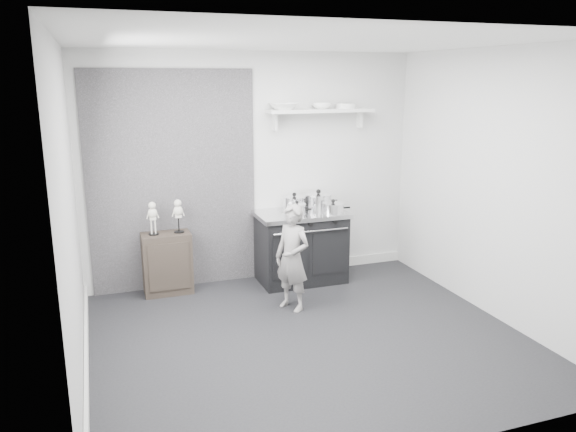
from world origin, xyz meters
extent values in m
plane|color=black|center=(0.00, 0.00, 0.00)|extent=(4.00, 4.00, 0.00)
cube|color=beige|center=(0.00, 1.80, 1.35)|extent=(4.00, 0.02, 2.70)
cube|color=beige|center=(0.00, -1.80, 1.35)|extent=(4.00, 0.02, 2.70)
cube|color=beige|center=(-2.00, 0.00, 1.35)|extent=(0.02, 3.60, 2.70)
cube|color=beige|center=(2.00, 0.00, 1.35)|extent=(0.02, 3.60, 2.70)
cube|color=silver|center=(0.00, 0.00, 2.70)|extent=(4.00, 3.60, 0.02)
cube|color=black|center=(-0.95, 1.79, 1.25)|extent=(1.90, 0.02, 2.50)
cube|color=silver|center=(1.00, 1.78, 0.06)|extent=(2.00, 0.03, 0.12)
cube|color=silver|center=(-1.98, 0.00, 0.06)|extent=(0.03, 3.60, 0.12)
cube|color=silver|center=(0.80, 1.67, 2.02)|extent=(1.30, 0.26, 0.04)
cube|color=silver|center=(0.25, 1.74, 1.90)|extent=(0.03, 0.12, 0.20)
cube|color=silver|center=(1.35, 1.74, 1.90)|extent=(0.03, 0.12, 0.20)
cube|color=black|center=(0.49, 1.48, 0.40)|extent=(1.01, 0.60, 0.80)
cube|color=silver|center=(0.49, 1.48, 0.83)|extent=(1.07, 0.64, 0.05)
cube|color=black|center=(0.25, 1.18, 0.42)|extent=(0.42, 0.02, 0.52)
cube|color=black|center=(0.73, 1.18, 0.42)|extent=(0.42, 0.02, 0.52)
cylinder|color=silver|center=(0.49, 1.15, 0.70)|extent=(0.91, 0.02, 0.02)
cylinder|color=black|center=(0.19, 1.16, 0.78)|extent=(0.04, 0.03, 0.04)
cylinder|color=black|center=(0.49, 1.16, 0.78)|extent=(0.04, 0.03, 0.04)
cylinder|color=black|center=(0.79, 1.16, 0.78)|extent=(0.04, 0.03, 0.04)
cube|color=black|center=(-1.09, 1.61, 0.35)|extent=(0.54, 0.32, 0.70)
imported|color=gray|center=(0.10, 0.71, 0.57)|extent=(0.45, 0.49, 1.13)
cylinder|color=white|center=(0.45, 1.63, 0.93)|extent=(0.27, 0.27, 0.15)
cylinder|color=white|center=(0.45, 1.63, 1.01)|extent=(0.28, 0.28, 0.02)
sphere|color=black|center=(0.45, 1.63, 1.04)|extent=(0.05, 0.05, 0.05)
cylinder|color=black|center=(0.63, 1.63, 0.93)|extent=(0.10, 0.02, 0.02)
cylinder|color=white|center=(0.75, 1.58, 0.94)|extent=(0.32, 0.32, 0.17)
cylinder|color=white|center=(0.75, 1.58, 1.03)|extent=(0.33, 0.33, 0.02)
sphere|color=black|center=(0.75, 1.58, 1.06)|extent=(0.06, 0.06, 0.06)
cylinder|color=black|center=(0.95, 1.58, 0.94)|extent=(0.10, 0.02, 0.02)
cylinder|color=white|center=(0.82, 1.30, 0.91)|extent=(0.25, 0.25, 0.11)
cylinder|color=white|center=(0.82, 1.30, 0.97)|extent=(0.26, 0.26, 0.01)
sphere|color=black|center=(0.82, 1.30, 1.00)|extent=(0.05, 0.05, 0.05)
cylinder|color=black|center=(0.98, 1.30, 0.91)|extent=(0.10, 0.02, 0.02)
cylinder|color=white|center=(0.38, 1.34, 0.92)|extent=(0.20, 0.20, 0.12)
cylinder|color=white|center=(0.38, 1.34, 0.98)|extent=(0.21, 0.21, 0.01)
sphere|color=black|center=(0.38, 1.34, 1.01)|extent=(0.04, 0.04, 0.04)
cylinder|color=black|center=(0.53, 1.34, 0.92)|extent=(0.10, 0.02, 0.02)
imported|color=white|center=(0.33, 1.67, 2.08)|extent=(0.32, 0.32, 0.08)
imported|color=white|center=(0.81, 1.67, 2.07)|extent=(0.22, 0.22, 0.07)
cylinder|color=silver|center=(1.12, 1.67, 2.07)|extent=(0.24, 0.24, 0.06)
camera|label=1|loc=(-1.79, -4.55, 2.41)|focal=35.00mm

